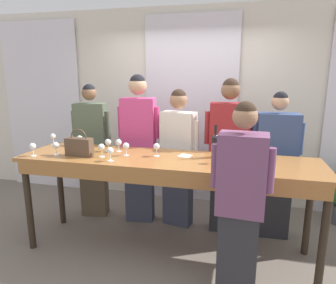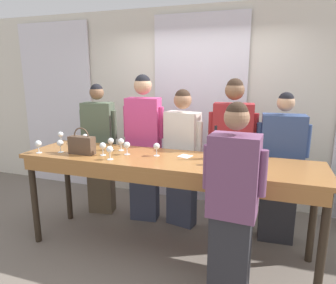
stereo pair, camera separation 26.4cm
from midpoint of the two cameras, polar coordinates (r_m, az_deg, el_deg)
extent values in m
plane|color=#70665B|center=(3.47, 1.90, -19.93)|extent=(18.00, 18.00, 0.00)
cube|color=silver|center=(4.41, 7.78, 6.50)|extent=(12.00, 0.06, 2.80)
cube|color=white|center=(5.39, -18.96, 6.46)|extent=(1.33, 0.03, 2.69)
cube|color=white|center=(4.35, 7.59, 5.68)|extent=(1.33, 0.03, 2.69)
cube|color=#9E6633|center=(3.04, 2.04, -3.46)|extent=(3.05, 0.74, 0.04)
cube|color=#9E6633|center=(2.75, -0.12, -7.05)|extent=(2.93, 0.03, 0.12)
cylinder|color=#2D2319|center=(3.66, -22.19, -10.26)|extent=(0.07, 0.07, 1.00)
cylinder|color=#2D2319|center=(2.92, 29.78, -17.11)|extent=(0.07, 0.07, 1.00)
cylinder|color=#2D2319|center=(4.08, -16.80, -7.42)|extent=(0.07, 0.07, 1.00)
cylinder|color=#2D2319|center=(3.44, 27.98, -12.35)|extent=(0.07, 0.07, 1.00)
cylinder|color=black|center=(3.05, 11.43, -1.23)|extent=(0.07, 0.07, 0.21)
cone|color=black|center=(3.02, 11.53, 1.07)|extent=(0.07, 0.07, 0.04)
cylinder|color=black|center=(3.01, 11.58, 2.25)|extent=(0.03, 0.03, 0.09)
cylinder|color=white|center=(3.05, 11.42, -1.42)|extent=(0.07, 0.07, 0.08)
cube|color=brown|center=(3.26, -13.88, -0.62)|extent=(0.28, 0.11, 0.19)
torus|color=brown|center=(3.24, -13.98, 1.11)|extent=(0.18, 0.01, 0.18)
cylinder|color=white|center=(3.67, -13.46, -0.59)|extent=(0.06, 0.06, 0.00)
cylinder|color=white|center=(3.66, -13.50, -0.02)|extent=(0.01, 0.01, 0.07)
sphere|color=white|center=(3.65, -13.55, 0.97)|extent=(0.07, 0.07, 0.07)
cylinder|color=white|center=(3.46, -21.38, -1.93)|extent=(0.06, 0.06, 0.00)
cylinder|color=white|center=(3.46, -21.43, -1.33)|extent=(0.01, 0.01, 0.07)
sphere|color=white|center=(3.44, -21.51, -0.29)|extent=(0.07, 0.07, 0.07)
cylinder|color=white|center=(3.39, -8.60, -1.49)|extent=(0.06, 0.06, 0.00)
cylinder|color=white|center=(3.38, -8.63, -0.87)|extent=(0.01, 0.01, 0.07)
sphere|color=white|center=(3.36, -8.66, 0.19)|extent=(0.07, 0.07, 0.07)
sphere|color=maroon|center=(3.37, -8.66, 0.05)|extent=(0.04, 0.04, 0.04)
cylinder|color=white|center=(3.14, 15.47, -2.95)|extent=(0.06, 0.06, 0.00)
cylinder|color=white|center=(3.13, 15.51, -2.29)|extent=(0.01, 0.01, 0.07)
sphere|color=white|center=(3.12, 15.58, -1.15)|extent=(0.07, 0.07, 0.07)
cylinder|color=white|center=(3.41, -17.69, -1.87)|extent=(0.06, 0.06, 0.00)
cylinder|color=white|center=(3.40, -17.74, -1.25)|extent=(0.01, 0.01, 0.07)
sphere|color=white|center=(3.39, -17.81, -0.20)|extent=(0.07, 0.07, 0.07)
cylinder|color=white|center=(3.11, 0.26, -2.64)|extent=(0.06, 0.06, 0.00)
cylinder|color=white|center=(3.10, 0.26, -1.97)|extent=(0.01, 0.01, 0.07)
sphere|color=white|center=(3.09, 0.26, -0.81)|extent=(0.07, 0.07, 0.07)
cylinder|color=white|center=(3.35, -6.68, -1.60)|extent=(0.06, 0.06, 0.00)
cylinder|color=white|center=(3.34, -6.70, -0.98)|extent=(0.01, 0.01, 0.07)
sphere|color=white|center=(3.33, -6.73, 0.10)|extent=(0.07, 0.07, 0.07)
cylinder|color=white|center=(3.90, -17.88, -0.08)|extent=(0.06, 0.06, 0.00)
cylinder|color=white|center=(3.89, -17.92, 0.46)|extent=(0.01, 0.01, 0.07)
sphere|color=white|center=(3.88, -17.98, 1.38)|extent=(0.07, 0.07, 0.07)
cylinder|color=white|center=(2.87, 11.12, -4.21)|extent=(0.06, 0.06, 0.00)
cylinder|color=white|center=(2.86, 11.15, -3.49)|extent=(0.01, 0.01, 0.07)
sphere|color=white|center=(2.85, 11.21, -2.24)|extent=(0.07, 0.07, 0.07)
cylinder|color=white|center=(3.01, -8.52, -3.30)|extent=(0.06, 0.06, 0.00)
cylinder|color=white|center=(3.00, -8.54, -2.61)|extent=(0.01, 0.01, 0.07)
sphere|color=white|center=(2.99, -8.58, -1.42)|extent=(0.07, 0.07, 0.07)
sphere|color=maroon|center=(2.99, -8.58, -1.58)|extent=(0.04, 0.04, 0.04)
cylinder|color=white|center=(3.18, -9.95, -2.49)|extent=(0.06, 0.06, 0.00)
cylinder|color=white|center=(3.17, -9.98, -1.83)|extent=(0.01, 0.01, 0.07)
sphere|color=white|center=(3.16, -10.03, -0.70)|extent=(0.07, 0.07, 0.07)
cylinder|color=white|center=(3.18, -5.45, -2.37)|extent=(0.06, 0.06, 0.00)
cylinder|color=white|center=(3.17, -5.46, -1.71)|extent=(0.01, 0.01, 0.07)
sphere|color=white|center=(3.15, -5.49, -0.58)|extent=(0.07, 0.07, 0.07)
cube|color=white|center=(3.11, 5.70, -2.73)|extent=(0.15, 0.15, 0.00)
cube|color=brown|center=(4.22, -10.83, -7.56)|extent=(0.36, 0.25, 0.85)
cube|color=#4C5B47|center=(4.02, -11.28, 2.62)|extent=(0.42, 0.29, 0.67)
sphere|color=brown|center=(3.97, -11.58, 9.20)|extent=(0.18, 0.18, 0.18)
sphere|color=black|center=(3.97, -11.60, 9.66)|extent=(0.16, 0.16, 0.16)
cylinder|color=#4C5B47|center=(3.95, -8.37, 3.28)|extent=(0.08, 0.08, 0.37)
cylinder|color=#4C5B47|center=(4.09, -14.15, 3.37)|extent=(0.08, 0.08, 0.37)
cube|color=#383D51|center=(3.95, -2.55, -8.45)|extent=(0.37, 0.24, 0.89)
cube|color=#C63D7A|center=(3.74, -2.67, 3.01)|extent=(0.43, 0.29, 0.70)
sphere|color=tan|center=(3.68, -2.75, 10.68)|extent=(0.22, 0.22, 0.22)
sphere|color=black|center=(3.68, -2.76, 11.28)|extent=(0.19, 0.19, 0.19)
cylinder|color=#C63D7A|center=(3.68, 0.72, 3.69)|extent=(0.08, 0.08, 0.39)
cylinder|color=#C63D7A|center=(3.79, -5.98, 3.91)|extent=(0.08, 0.08, 0.39)
cube|color=#383D51|center=(3.82, 4.62, -9.92)|extent=(0.38, 0.24, 0.80)
cube|color=silver|center=(3.61, 4.83, 0.68)|extent=(0.44, 0.29, 0.64)
sphere|color=#9E7051|center=(3.54, 4.97, 7.93)|extent=(0.21, 0.21, 0.21)
sphere|color=#332319|center=(3.54, 4.98, 8.53)|extent=(0.19, 0.19, 0.19)
cylinder|color=silver|center=(3.51, 8.16, 1.04)|extent=(0.08, 0.08, 0.35)
cylinder|color=silver|center=(3.70, 1.69, 1.79)|extent=(0.08, 0.08, 0.35)
cube|color=#28282D|center=(3.73, 13.66, -10.34)|extent=(0.39, 0.23, 0.87)
cube|color=maroon|center=(3.50, 14.33, 1.50)|extent=(0.46, 0.27, 0.69)
sphere|color=brown|center=(3.44, 14.79, 9.49)|extent=(0.21, 0.21, 0.21)
sphere|color=#332319|center=(3.44, 14.82, 10.12)|extent=(0.19, 0.19, 0.19)
cylinder|color=maroon|center=(3.50, 18.34, 2.12)|extent=(0.08, 0.08, 0.38)
cylinder|color=maroon|center=(3.49, 10.41, 2.54)|extent=(0.08, 0.08, 0.38)
cube|color=#28282D|center=(3.74, 21.99, -11.34)|extent=(0.39, 0.24, 0.81)
cube|color=#334775|center=(3.52, 22.98, -0.40)|extent=(0.46, 0.28, 0.64)
sphere|color=tan|center=(3.45, 23.63, 6.85)|extent=(0.18, 0.18, 0.18)
sphere|color=black|center=(3.45, 23.68, 7.37)|extent=(0.16, 0.16, 0.16)
cylinder|color=#334775|center=(3.55, 26.95, 0.12)|extent=(0.07, 0.07, 0.35)
cylinder|color=#334775|center=(3.48, 19.07, 0.61)|extent=(0.07, 0.07, 0.35)
cube|color=#28282D|center=(2.68, 14.60, -21.10)|extent=(0.33, 0.23, 0.81)
cube|color=#704266|center=(2.36, 15.59, -6.32)|extent=(0.38, 0.27, 0.64)
sphere|color=#9E7051|center=(2.25, 16.27, 4.47)|extent=(0.19, 0.19, 0.19)
sphere|color=#332319|center=(2.25, 16.32, 5.30)|extent=(0.16, 0.16, 0.16)
cylinder|color=#704266|center=(2.37, 10.72, -4.73)|extent=(0.07, 0.07, 0.35)
cylinder|color=#704266|center=(2.33, 20.69, -5.68)|extent=(0.07, 0.07, 0.35)
camera|label=1|loc=(0.13, -87.53, 0.56)|focal=32.00mm
camera|label=2|loc=(0.13, 92.47, -0.56)|focal=32.00mm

